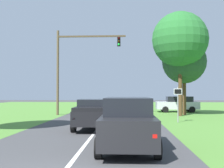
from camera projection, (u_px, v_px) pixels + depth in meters
name	position (u px, v px, depth m)	size (l,w,h in m)	color
ground_plane	(99.00, 127.00, 18.73)	(120.00, 120.00, 0.00)	#424244
red_suv_near	(128.00, 122.00, 11.32)	(2.26, 4.99, 2.05)	black
pickup_truck_lead	(94.00, 114.00, 17.50)	(2.33, 5.11, 1.83)	black
traffic_light	(74.00, 60.00, 28.27)	(6.84, 0.40, 8.35)	brown
keep_moving_sign	(178.00, 100.00, 21.35)	(0.60, 0.09, 2.65)	gray
oak_tree_right	(184.00, 62.00, 28.52)	(4.37, 4.37, 7.47)	#4C351E
crossing_suv_far	(178.00, 104.00, 32.26)	(4.68, 2.16, 1.76)	silver
extra_tree_1	(180.00, 40.00, 27.23)	(5.29, 5.29, 9.90)	#4C351E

